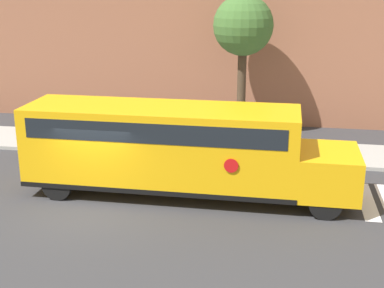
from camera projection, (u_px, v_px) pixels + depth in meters
name	position (u px, v px, depth m)	size (l,w,h in m)	color
ground_plane	(93.00, 207.00, 17.16)	(60.00, 60.00, 0.00)	#333335
sidewalk_strip	(145.00, 145.00, 23.24)	(44.00, 3.00, 0.15)	#9E9E99
building_backdrop	(175.00, 18.00, 27.88)	(32.00, 4.00, 10.01)	#935B42
school_bus	(174.00, 145.00, 17.62)	(10.86, 2.57, 3.02)	#EAA80F
tree_near_sidewalk	(243.00, 27.00, 23.51)	(2.67, 2.67, 6.36)	#423323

